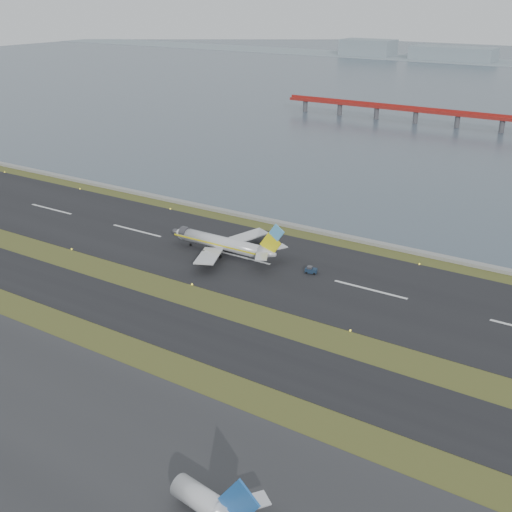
# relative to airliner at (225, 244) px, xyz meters

# --- Properties ---
(ground) EXTENTS (1000.00, 1000.00, 0.00)m
(ground) POSITION_rel_airliner_xyz_m (4.86, -28.97, -3.46)
(ground) COLOR #3B4E1B
(ground) RESTS_ON ground
(taxiway_strip) EXTENTS (1000.00, 18.00, 0.10)m
(taxiway_strip) POSITION_rel_airliner_xyz_m (4.86, -40.97, -3.41)
(taxiway_strip) COLOR black
(taxiway_strip) RESTS_ON ground
(runway_strip) EXTENTS (1000.00, 45.00, 0.10)m
(runway_strip) POSITION_rel_airliner_xyz_m (4.86, 1.03, -3.41)
(runway_strip) COLOR black
(runway_strip) RESTS_ON ground
(seawall) EXTENTS (1000.00, 2.50, 1.00)m
(seawall) POSITION_rel_airliner_xyz_m (4.86, 31.03, -2.96)
(seawall) COLOR gray
(seawall) RESTS_ON ground
(red_pier) EXTENTS (260.00, 5.00, 10.20)m
(red_pier) POSITION_rel_airliner_xyz_m (24.86, 221.03, 3.82)
(red_pier) COLOR maroon
(red_pier) RESTS_ON ground
(airliner) EXTENTS (38.52, 32.89, 12.80)m
(airliner) POSITION_rel_airliner_xyz_m (0.00, 0.00, 0.00)
(airliner) COLOR silver
(airliner) RESTS_ON ground
(pushback_tug) EXTENTS (3.50, 2.58, 2.01)m
(pushback_tug) POSITION_rel_airliner_xyz_m (27.19, 1.87, -2.48)
(pushback_tug) COLOR #16283E
(pushback_tug) RESTS_ON ground
(second_airliner_tail) EXTENTS (15.97, 13.15, 9.86)m
(second_airliner_tail) POSITION_rel_airliner_xyz_m (57.07, -82.98, -0.57)
(second_airliner_tail) COLOR silver
(second_airliner_tail) RESTS_ON ground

